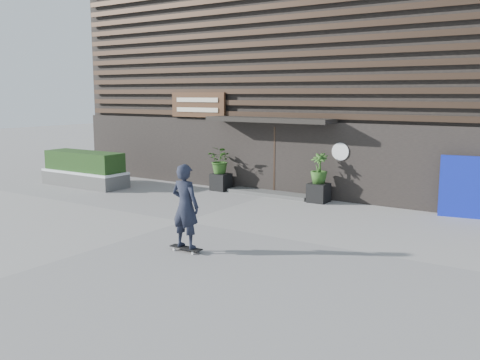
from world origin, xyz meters
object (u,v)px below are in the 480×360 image
Objects in this scene: planter_pot_right at (319,193)px; blue_tarp at (475,188)px; planter_pot_left at (221,182)px; raised_bed at (85,179)px; skateboarder at (185,206)px.

planter_pot_right is 4.57m from blue_tarp.
raised_bed is at bearing -157.23° from planter_pot_left.
planter_pot_right is (3.80, 0.00, 0.00)m from planter_pot_left.
skateboarder is (-0.10, -6.49, 0.71)m from planter_pot_right.
skateboarder is at bearing -60.32° from planter_pot_left.
blue_tarp is (8.32, 0.30, 0.56)m from planter_pot_left.
blue_tarp is 8.22m from skateboarder.
skateboarder is at bearing -27.72° from raised_bed.
blue_tarp is at bearing 55.77° from skateboarder.
planter_pot_right reaches higher than raised_bed.
planter_pot_left and planter_pot_right have the same top height.
skateboarder reaches higher than blue_tarp.
raised_bed is 1.82× the size of skateboarder.
blue_tarp is (13.14, 2.32, 0.61)m from raised_bed.
raised_bed is at bearing -166.80° from planter_pot_right.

